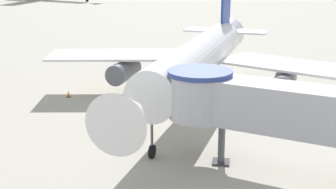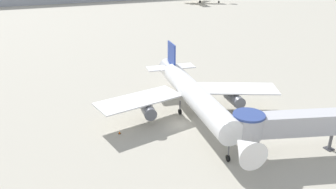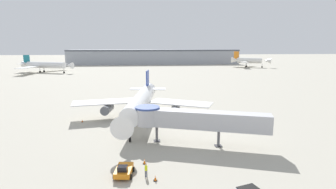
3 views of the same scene
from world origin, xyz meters
name	(u,v)px [view 2 (image 2 of 3)]	position (x,y,z in m)	size (l,w,h in m)	color
ground_plane	(181,125)	(0.00, 0.00, 0.00)	(800.00, 800.00, 0.00)	#A8A393
main_airplane	(194,96)	(2.80, 1.03, 4.11)	(31.30, 33.79, 9.70)	white
jet_bridge	(303,123)	(11.07, -13.37, 4.27)	(21.23, 9.49, 5.95)	#B7B7BC
traffic_cone_port_wing	(119,132)	(-9.61, 1.23, 0.31)	(0.39, 0.39, 0.64)	black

